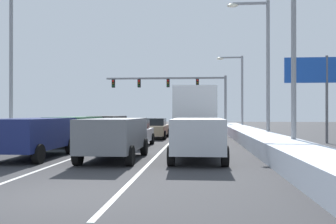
# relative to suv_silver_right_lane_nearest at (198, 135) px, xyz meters

# --- Properties ---
(ground_plane) EXTENTS (120.00, 120.00, 0.00)m
(ground_plane) POSITION_rel_suv_silver_right_lane_nearest_xyz_m (-3.53, 6.93, -1.02)
(ground_plane) COLOR #333335
(lane_stripe_between_right_lane_and_center_lane) EXTENTS (0.14, 37.86, 0.01)m
(lane_stripe_between_right_lane_and_center_lane) POSITION_rel_suv_silver_right_lane_nearest_xyz_m (-1.83, 10.37, -1.01)
(lane_stripe_between_right_lane_and_center_lane) COLOR silver
(lane_stripe_between_right_lane_and_center_lane) RESTS_ON ground
(lane_stripe_between_center_lane_and_left_lane) EXTENTS (0.14, 37.86, 0.01)m
(lane_stripe_between_center_lane_and_left_lane) POSITION_rel_suv_silver_right_lane_nearest_xyz_m (-5.23, 10.37, -1.01)
(lane_stripe_between_center_lane_and_left_lane) COLOR silver
(lane_stripe_between_center_lane_and_left_lane) RESTS_ON ground
(snow_bank_right_shoulder) EXTENTS (1.95, 37.86, 0.75)m
(snow_bank_right_shoulder) POSITION_rel_suv_silver_right_lane_nearest_xyz_m (3.47, 10.37, -0.64)
(snow_bank_right_shoulder) COLOR silver
(snow_bank_right_shoulder) RESTS_ON ground
(snow_bank_left_shoulder) EXTENTS (2.05, 37.86, 0.85)m
(snow_bank_left_shoulder) POSITION_rel_suv_silver_right_lane_nearest_xyz_m (-10.53, 10.37, -0.59)
(snow_bank_left_shoulder) COLOR silver
(snow_bank_left_shoulder) RESTS_ON ground
(suv_silver_right_lane_nearest) EXTENTS (2.16, 4.90, 1.67)m
(suv_silver_right_lane_nearest) POSITION_rel_suv_silver_right_lane_nearest_xyz_m (0.00, 0.00, 0.00)
(suv_silver_right_lane_nearest) COLOR #B7BABF
(suv_silver_right_lane_nearest) RESTS_ON ground
(box_truck_right_lane_second) EXTENTS (2.53, 7.20, 3.36)m
(box_truck_right_lane_second) POSITION_rel_suv_silver_right_lane_nearest_xyz_m (-0.18, 7.80, 0.88)
(box_truck_right_lane_second) COLOR maroon
(box_truck_right_lane_second) RESTS_ON ground
(sedan_red_right_lane_third) EXTENTS (2.00, 4.50, 1.51)m
(sedan_red_right_lane_third) POSITION_rel_suv_silver_right_lane_nearest_xyz_m (-0.37, 15.72, -0.25)
(sedan_red_right_lane_third) COLOR maroon
(sedan_red_right_lane_third) RESTS_ON ground
(suv_gray_center_lane_nearest) EXTENTS (2.16, 4.90, 1.67)m
(suv_gray_center_lane_nearest) POSITION_rel_suv_silver_right_lane_nearest_xyz_m (-3.37, -0.15, 0.00)
(suv_gray_center_lane_nearest) COLOR slate
(suv_gray_center_lane_nearest) RESTS_ON ground
(sedan_white_center_lane_second) EXTENTS (2.00, 4.50, 1.51)m
(sedan_white_center_lane_second) POSITION_rel_suv_silver_right_lane_nearest_xyz_m (-3.69, 5.76, -0.25)
(sedan_white_center_lane_second) COLOR silver
(sedan_white_center_lane_second) RESTS_ON ground
(sedan_tan_center_lane_third) EXTENTS (2.00, 4.50, 1.51)m
(sedan_tan_center_lane_third) POSITION_rel_suv_silver_right_lane_nearest_xyz_m (-3.31, 12.58, -0.25)
(sedan_tan_center_lane_third) COLOR #937F60
(sedan_tan_center_lane_third) RESTS_ON ground
(suv_navy_left_lane_nearest) EXTENTS (2.16, 4.90, 1.67)m
(suv_navy_left_lane_nearest) POSITION_rel_suv_silver_right_lane_nearest_xyz_m (-6.86, 0.10, 0.00)
(suv_navy_left_lane_nearest) COLOR navy
(suv_navy_left_lane_nearest) RESTS_ON ground
(suv_green_left_lane_second) EXTENTS (2.16, 4.90, 1.67)m
(suv_green_left_lane_second) POSITION_rel_suv_silver_right_lane_nearest_xyz_m (-7.18, 6.06, 0.00)
(suv_green_left_lane_second) COLOR #1E5633
(suv_green_left_lane_second) RESTS_ON ground
(suv_black_left_lane_third) EXTENTS (2.16, 4.90, 1.67)m
(suv_black_left_lane_third) POSITION_rel_suv_silver_right_lane_nearest_xyz_m (-7.01, 13.24, 0.00)
(suv_black_left_lane_third) COLOR black
(suv_black_left_lane_third) RESTS_ON ground
(traffic_light_gantry) EXTENTS (14.00, 0.47, 6.20)m
(traffic_light_gantry) POSITION_rel_suv_silver_right_lane_nearest_xyz_m (-2.22, 27.57, 3.87)
(traffic_light_gantry) COLOR slate
(traffic_light_gantry) RESTS_ON ground
(street_lamp_right_near) EXTENTS (2.66, 0.36, 9.46)m
(street_lamp_right_near) POSITION_rel_suv_silver_right_lane_nearest_xyz_m (3.87, 1.77, 4.55)
(street_lamp_right_near) COLOR gray
(street_lamp_right_near) RESTS_ON ground
(street_lamp_right_mid) EXTENTS (2.66, 0.36, 8.96)m
(street_lamp_right_mid) POSITION_rel_suv_silver_right_lane_nearest_xyz_m (4.02, 8.65, 4.29)
(street_lamp_right_mid) COLOR gray
(street_lamp_right_mid) RESTS_ON ground
(street_lamp_right_far) EXTENTS (2.66, 0.36, 7.64)m
(street_lamp_right_far) POSITION_rel_suv_silver_right_lane_nearest_xyz_m (3.98, 22.42, 3.59)
(street_lamp_right_far) COLOR gray
(street_lamp_right_far) RESTS_ON ground
(street_lamp_left_mid) EXTENTS (2.66, 0.36, 9.40)m
(street_lamp_left_mid) POSITION_rel_suv_silver_right_lane_nearest_xyz_m (-11.20, 6.95, 4.52)
(street_lamp_left_mid) COLOR gray
(street_lamp_left_mid) RESTS_ON ground
(roadside_sign_right) EXTENTS (3.20, 0.16, 5.50)m
(roadside_sign_right) POSITION_rel_suv_silver_right_lane_nearest_xyz_m (7.02, 8.94, 3.00)
(roadside_sign_right) COLOR #59595B
(roadside_sign_right) RESTS_ON ground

